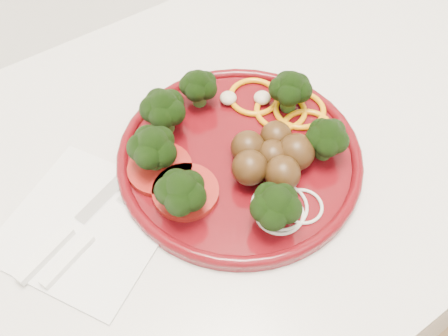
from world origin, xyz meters
TOP-DOWN VIEW (x-y plane):
  - plate at (0.19, 1.67)m, footprint 0.30×0.30m
  - napkin at (-0.01, 1.70)m, footprint 0.23×0.23m
  - knife at (-0.03, 1.70)m, footprint 0.18×0.08m
  - fork at (-0.02, 1.67)m, footprint 0.16×0.07m

SIDE VIEW (x-z plane):
  - napkin at x=-0.01m, z-range 0.90..0.90m
  - fork at x=-0.02m, z-range 0.90..0.91m
  - knife at x=-0.03m, z-range 0.90..0.91m
  - plate at x=0.19m, z-range 0.89..0.96m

